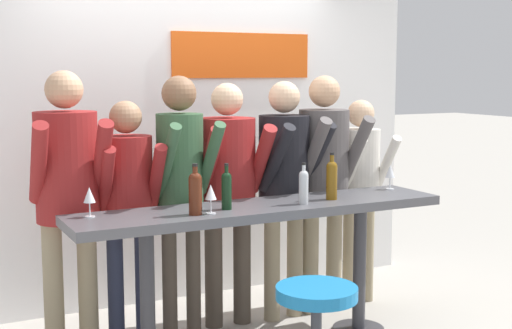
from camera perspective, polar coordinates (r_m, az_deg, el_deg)
name	(u,v)px	position (r m, az deg, el deg)	size (l,w,h in m)	color
back_wall	(185,120)	(5.68, -5.69, 3.58)	(4.08, 0.12, 2.85)	white
tasting_table	(262,229)	(4.57, 0.44, -5.18)	(2.48, 0.52, 0.97)	#4C4C51
bar_stool	(316,324)	(4.02, 4.85, -12.58)	(0.47, 0.47, 0.64)	#333338
person_far_left	(67,182)	(4.61, -14.85, -1.34)	(0.49, 0.60, 1.82)	gray
person_left	(128,195)	(4.71, -10.23, -2.43)	(0.43, 0.53, 1.62)	#23283D
person_center_left	(181,175)	(4.76, -6.04, -0.82)	(0.37, 0.52, 1.78)	#473D33
person_center	(228,178)	(4.99, -2.25, -1.10)	(0.49, 0.58, 1.73)	#473D33
person_center_right	(285,173)	(5.13, 2.31, -0.70)	(0.47, 0.57, 1.74)	gray
person_right	(324,167)	(5.30, 5.48, -0.21)	(0.45, 0.56, 1.78)	gray
person_far_right	(360,177)	(5.56, 8.35, -1.00)	(0.40, 0.51, 1.59)	gray
wine_bottle_0	(195,191)	(4.22, -4.88, -2.14)	(0.08, 0.08, 0.31)	#4C1E0F
wine_bottle_1	(332,178)	(4.73, 6.08, -1.09)	(0.07, 0.07, 0.31)	brown
wine_bottle_2	(304,185)	(4.56, 3.83, -1.67)	(0.06, 0.06, 0.27)	#B7BCC1
wine_bottle_3	(227,189)	(4.37, -2.37, -1.93)	(0.06, 0.06, 0.29)	black
wine_glass_0	(390,172)	(5.20, 10.68, -0.60)	(0.07, 0.07, 0.18)	silver
wine_glass_1	(211,193)	(4.24, -3.64, -2.30)	(0.07, 0.07, 0.18)	silver
wine_glass_2	(89,196)	(4.25, -13.19, -2.47)	(0.07, 0.07, 0.18)	silver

